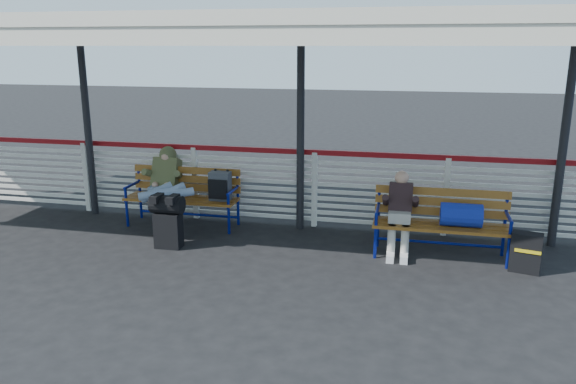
% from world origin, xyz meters
% --- Properties ---
extents(ground, '(60.00, 60.00, 0.00)m').
position_xyz_m(ground, '(0.00, 0.00, 0.00)').
color(ground, black).
rests_on(ground, ground).
extents(fence, '(12.08, 0.08, 1.24)m').
position_xyz_m(fence, '(0.00, 1.90, 0.66)').
color(fence, silver).
rests_on(fence, ground).
extents(canopy, '(12.60, 3.60, 3.16)m').
position_xyz_m(canopy, '(-0.00, 0.87, 3.04)').
color(canopy, silver).
rests_on(canopy, ground).
extents(luggage_stack, '(0.47, 0.27, 0.77)m').
position_xyz_m(luggage_stack, '(0.15, 0.48, 0.42)').
color(luggage_stack, black).
rests_on(luggage_stack, ground).
extents(bench_left, '(1.80, 0.56, 0.92)m').
position_xyz_m(bench_left, '(0.14, 1.51, 0.59)').
color(bench_left, brown).
rests_on(bench_left, ground).
extents(bench_right, '(1.80, 0.56, 0.92)m').
position_xyz_m(bench_right, '(4.01, 0.97, 0.58)').
color(bench_right, brown).
rests_on(bench_right, ground).
extents(traveler_man, '(0.94, 1.63, 0.77)m').
position_xyz_m(traveler_man, '(-0.20, 1.16, 0.68)').
color(traveler_man, '#879AB6').
rests_on(traveler_man, ground).
extents(companion_person, '(0.32, 0.66, 1.15)m').
position_xyz_m(companion_person, '(3.35, 0.95, 0.60)').
color(companion_person, '#B1ACA0').
rests_on(companion_person, ground).
extents(suitcase_side, '(0.41, 0.30, 0.52)m').
position_xyz_m(suitcase_side, '(4.95, 0.65, 0.26)').
color(suitcase_side, black).
rests_on(suitcase_side, ground).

